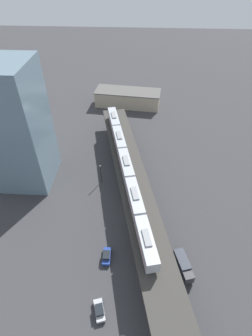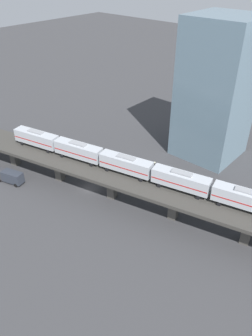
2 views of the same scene
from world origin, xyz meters
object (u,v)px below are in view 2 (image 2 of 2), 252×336
Objects in this scene: street_car_blue at (70,154)px; street_car_silver at (44,140)px; subway_train at (126,164)px; street_lamp at (154,172)px; office_tower at (216,91)px; delivery_truck at (10,176)px.

street_car_silver is at bearing -90.34° from street_car_blue.
street_lamp is at bearing 165.13° from subway_train.
street_car_silver is 50.68m from office_tower.
subway_train reaches higher than street_car_silver.
office_tower is (-23.04, 1.48, 13.89)m from street_lamp.
street_car_silver is 0.63× the size of delivery_truck.
office_tower is at bearing 147.53° from delivery_truck.
street_car_silver is at bearing -54.78° from office_tower.
delivery_truck is (17.66, 10.24, 0.82)m from street_car_silver.
delivery_truck is at bearing -50.92° from street_lamp.
street_lamp is at bearing 100.11° from street_car_blue.
office_tower is at bearing 176.33° from street_lamp.
office_tower reaches higher than subway_train.
delivery_truck is (14.39, -25.21, -7.39)m from subway_train.
subway_train is 36.54m from street_car_silver.
street_car_silver is 20.43m from delivery_truck.
street_car_blue is at bearing 174.39° from delivery_truck.
street_car_silver is at bearing -95.27° from subway_train.
subway_train reaches higher than delivery_truck.
street_lamp is at bearing 96.82° from street_car_silver.
street_car_blue is 0.94× the size of street_car_silver.
street_car_blue is 17.69m from delivery_truck.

